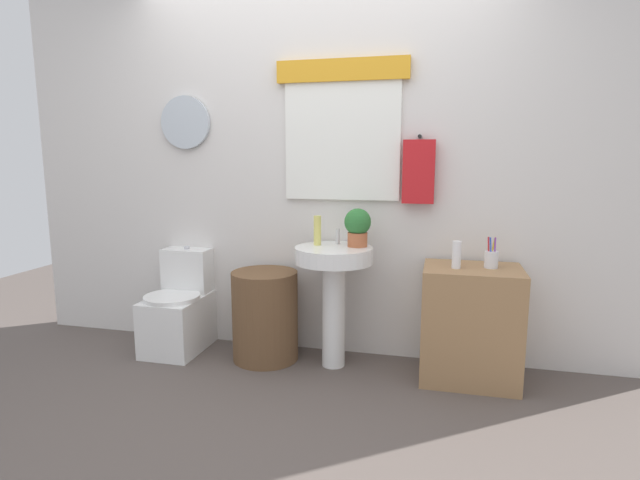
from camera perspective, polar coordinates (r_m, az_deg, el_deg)
ground_plane at (r=2.69m, az=-6.11°, el=-20.65°), size 8.00×8.00×0.00m
back_wall at (r=3.43m, az=0.12°, el=8.73°), size 4.40×0.18×2.60m
toilet at (r=3.70m, az=-15.70°, el=-7.80°), size 0.38×0.51×0.71m
laundry_hamper at (r=3.40m, az=-6.28°, el=-8.56°), size 0.44×0.44×0.60m
pedestal_sink at (r=3.20m, az=1.57°, el=-4.37°), size 0.50×0.50×0.79m
faucet at (r=3.26m, az=2.04°, el=0.40°), size 0.03×0.03×0.10m
wooden_cabinet at (r=3.20m, az=16.76°, el=-9.15°), size 0.57×0.44×0.70m
soap_bottle at (r=3.21m, az=-0.30°, el=1.09°), size 0.05×0.05×0.19m
potted_plant at (r=3.17m, az=4.31°, el=1.62°), size 0.17×0.17×0.24m
lotion_bottle at (r=3.05m, az=15.30°, el=-1.63°), size 0.05×0.05×0.16m
toothbrush_cup at (r=3.13m, az=18.93°, el=-2.04°), size 0.08×0.08×0.19m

